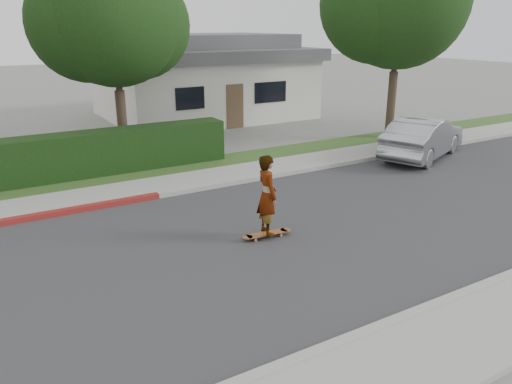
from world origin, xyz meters
TOP-DOWN VIEW (x-y plane):
  - ground at (0.00, 0.00)m, footprint 120.00×120.00m
  - road at (0.00, 0.00)m, footprint 60.00×8.00m
  - curb_near at (0.00, -4.10)m, footprint 60.00×0.20m
  - curb_far at (0.00, 4.10)m, footprint 60.00×0.20m
  - sidewalk_far at (0.00, 5.00)m, footprint 60.00×1.60m
  - planting_strip at (0.00, 6.60)m, footprint 60.00×1.60m
  - tree_center at (1.49, 9.19)m, footprint 5.66×4.84m
  - tree_right at (12.49, 6.69)m, footprint 6.32×5.60m
  - house at (8.00, 16.00)m, footprint 10.60×8.60m
  - skateboard at (2.20, 0.06)m, footprint 1.26×0.36m
  - skateboarder at (2.20, 0.06)m, footprint 0.54×0.74m
  - car_silver at (11.18, 3.46)m, footprint 4.94×3.27m

SIDE VIEW (x-z plane):
  - ground at x=0.00m, z-range 0.00..0.00m
  - road at x=0.00m, z-range 0.00..0.01m
  - planting_strip at x=0.00m, z-range 0.00..0.10m
  - sidewalk_far at x=0.00m, z-range 0.00..0.12m
  - curb_near at x=0.00m, z-range 0.00..0.15m
  - curb_far at x=0.00m, z-range 0.00..0.15m
  - skateboard at x=2.20m, z-range 0.05..0.17m
  - car_silver at x=11.18m, z-range 0.00..1.54m
  - skateboarder at x=2.20m, z-range 0.13..2.01m
  - house at x=8.00m, z-range -0.05..4.25m
  - tree_center at x=1.49m, z-range 1.18..8.62m
  - tree_right at x=12.49m, z-range 1.35..9.91m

